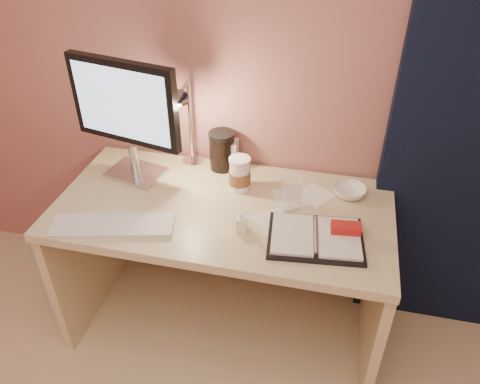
% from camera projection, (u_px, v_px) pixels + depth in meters
% --- Properties ---
extents(desk, '(1.40, 0.70, 0.73)m').
position_uv_depth(desk, '(228.00, 236.00, 2.13)').
color(desk, beige).
rests_on(desk, ground).
extents(monitor, '(0.50, 0.23, 0.54)m').
position_uv_depth(monitor, '(126.00, 110.00, 1.95)').
color(monitor, silver).
rests_on(monitor, desk).
extents(keyboard, '(0.49, 0.25, 0.02)m').
position_uv_depth(keyboard, '(113.00, 226.00, 1.82)').
color(keyboard, silver).
rests_on(keyboard, desk).
extents(planner, '(0.38, 0.31, 0.06)m').
position_uv_depth(planner, '(318.00, 237.00, 1.76)').
color(planner, black).
rests_on(planner, desk).
extents(paper_a, '(0.19, 0.19, 0.00)m').
position_uv_depth(paper_a, '(273.00, 222.00, 1.86)').
color(paper_a, silver).
rests_on(paper_a, desk).
extents(paper_b, '(0.19, 0.19, 0.00)m').
position_uv_depth(paper_b, '(315.00, 195.00, 2.00)').
color(paper_b, silver).
rests_on(paper_b, desk).
extents(paper_c, '(0.21, 0.21, 0.00)m').
position_uv_depth(paper_c, '(293.00, 198.00, 1.99)').
color(paper_c, silver).
rests_on(paper_c, desk).
extents(coffee_cup, '(0.09, 0.09, 0.15)m').
position_uv_depth(coffee_cup, '(240.00, 175.00, 2.01)').
color(coffee_cup, white).
rests_on(coffee_cup, desk).
extents(clear_cup, '(0.08, 0.08, 0.15)m').
position_uv_depth(clear_cup, '(292.00, 193.00, 1.89)').
color(clear_cup, white).
rests_on(clear_cup, desk).
extents(bowl, '(0.17, 0.17, 0.04)m').
position_uv_depth(bowl, '(349.00, 192.00, 1.99)').
color(bowl, silver).
rests_on(bowl, desk).
extents(lotion_bottle, '(0.05, 0.05, 0.09)m').
position_uv_depth(lotion_bottle, '(241.00, 221.00, 1.79)').
color(lotion_bottle, white).
rests_on(lotion_bottle, desk).
extents(dark_jar, '(0.12, 0.12, 0.16)m').
position_uv_depth(dark_jar, '(222.00, 152.00, 2.14)').
color(dark_jar, black).
rests_on(dark_jar, desk).
extents(product_box, '(0.10, 0.08, 0.14)m').
position_uv_depth(product_box, '(228.00, 154.00, 2.15)').
color(product_box, silver).
rests_on(product_box, desk).
extents(desk_lamp, '(0.11, 0.27, 0.43)m').
position_uv_depth(desk_lamp, '(179.00, 121.00, 1.98)').
color(desk_lamp, silver).
rests_on(desk_lamp, desk).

